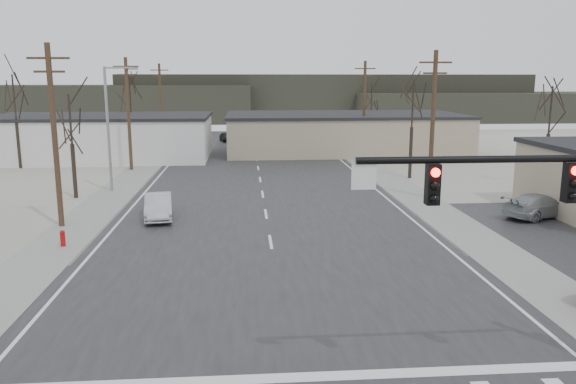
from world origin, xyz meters
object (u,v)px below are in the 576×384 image
Objects in this scene: car_far_a at (281,139)px; car_parked_silver at (539,206)px; fire_hydrant at (63,238)px; car_far_b at (226,137)px; sedan_crossing at (158,206)px.

car_parked_silver is (12.90, -37.66, -0.09)m from car_far_a.
fire_hydrant is 47.58m from car_far_b.
fire_hydrant is at bearing 73.80° from car_parked_silver.
sedan_crossing is 1.23× the size of car_far_b.
sedan_crossing is at bearing 71.81° from car_far_a.
sedan_crossing reaches higher than car_parked_silver.
fire_hydrant is 0.20× the size of sedan_crossing.
sedan_crossing is 0.91× the size of car_parked_silver.
car_parked_silver reaches higher than fire_hydrant.
fire_hydrant is 6.65m from sedan_crossing.
car_far_a is at bearing 72.09° from fire_hydrant.
sedan_crossing is at bearing 61.52° from car_parked_silver.
fire_hydrant is at bearing -133.18° from sedan_crossing.
fire_hydrant is 0.18× the size of car_parked_silver.
fire_hydrant is at bearing 68.76° from car_far_a.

